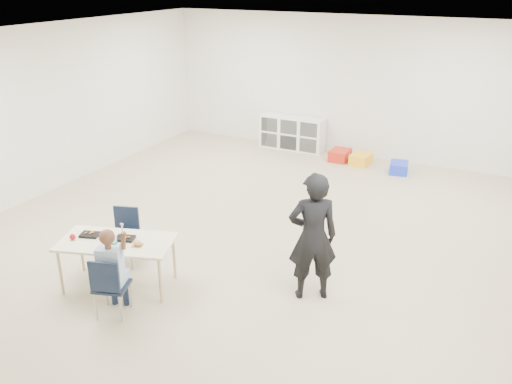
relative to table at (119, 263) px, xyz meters
The scene contains 16 objects.
room 2.23m from the table, 63.66° to the left, with size 9.00×9.02×2.80m.
table is the anchor object (origin of this frame).
chair_near 0.58m from the table, 56.70° to the right, with size 0.36×0.33×0.74m, color #101A31, non-canonical shape.
chair_far 0.58m from the table, 123.30° to the left, with size 0.36×0.33×0.74m, color #101A31, non-canonical shape.
child 0.63m from the table, 56.70° to the right, with size 0.49×0.49×1.16m, color #B1D1EF, non-canonical shape.
lunch_tray_near 0.33m from the table, 47.55° to the left, with size 0.22×0.16×0.03m, color black.
lunch_tray_far 0.49m from the table, behind, with size 0.22×0.16×0.03m, color black.
milk_carton 0.37m from the table, 67.76° to the right, with size 0.07×0.07×0.10m, color white.
bread_roll 0.45m from the table, ahead, with size 0.09×0.09×0.07m, color tan.
apple_near 0.37m from the table, behind, with size 0.07×0.07×0.07m, color maroon.
apple_far 0.62m from the table, 156.96° to the right, with size 0.07×0.07×0.07m, color maroon.
cubby_shelf 6.04m from the table, 93.19° to the left, with size 1.40×0.40×0.70m, color white.
adult 2.35m from the table, 21.59° to the left, with size 0.56×0.37×1.55m, color black.
bin_red 5.79m from the table, 81.52° to the left, with size 0.35×0.46×0.22m, color red.
bin_yellow 5.84m from the table, 77.06° to the left, with size 0.34×0.44×0.22m, color yellow.
bin_blue 5.92m from the table, 69.33° to the left, with size 0.33×0.42×0.21m, color #1D34D9.
Camera 1 is at (3.19, -6.07, 3.57)m, focal length 38.00 mm.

